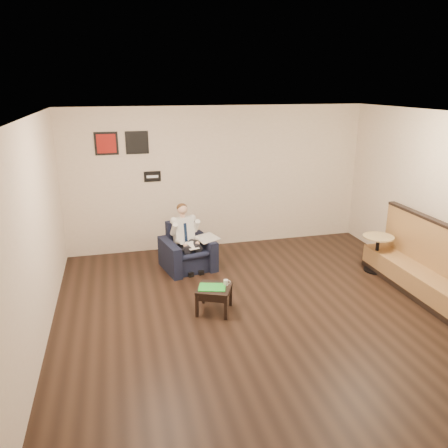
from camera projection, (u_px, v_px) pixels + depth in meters
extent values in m
plane|color=black|center=(267.00, 314.00, 6.33)|extent=(6.00, 6.00, 0.00)
cube|color=beige|center=(218.00, 178.00, 8.67)|extent=(6.00, 0.02, 2.80)
cube|color=beige|center=(412.00, 345.00, 3.13)|extent=(6.00, 0.02, 2.80)
cube|color=beige|center=(33.00, 241.00, 5.21)|extent=(0.02, 6.00, 2.80)
cube|color=white|center=(273.00, 116.00, 5.47)|extent=(6.00, 6.00, 0.02)
cube|color=black|center=(152.00, 176.00, 8.32)|extent=(0.32, 0.02, 0.20)
cube|color=maroon|center=(106.00, 144.00, 7.94)|extent=(0.42, 0.03, 0.42)
cube|color=black|center=(137.00, 143.00, 8.07)|extent=(0.42, 0.03, 0.42)
cube|color=black|center=(188.00, 247.00, 7.79)|extent=(1.00, 1.00, 0.81)
cube|color=white|center=(192.00, 246.00, 7.60)|extent=(0.25, 0.31, 0.01)
cube|color=silver|center=(207.00, 238.00, 7.82)|extent=(0.46, 0.52, 0.01)
cube|color=black|center=(214.00, 299.00, 6.36)|extent=(0.62, 0.62, 0.38)
cube|color=green|center=(212.00, 287.00, 6.29)|extent=(0.45, 0.37, 0.01)
cylinder|color=white|center=(226.00, 282.00, 6.36)|extent=(0.09, 0.09, 0.08)
cube|color=black|center=(219.00, 283.00, 6.43)|extent=(0.13, 0.12, 0.01)
cube|color=olive|center=(418.00, 256.00, 6.93)|extent=(0.54, 2.25, 1.15)
cylinder|color=tan|center=(377.00, 254.00, 7.70)|extent=(0.68, 0.68, 0.66)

